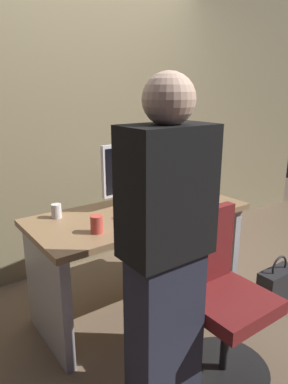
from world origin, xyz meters
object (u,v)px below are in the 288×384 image
at_px(cup_near_keyboard, 97,224).
at_px(office_chair, 220,302).
at_px(mouse, 175,204).
at_px(person_at_desk, 166,256).
at_px(cup_by_monitor, 56,211).
at_px(monitor, 133,170).
at_px(handbag, 277,285).
at_px(desk, 140,242).
at_px(cell_phone, 205,203).
at_px(book_stack, 177,194).
at_px(keyboard, 146,213).

bearing_deg(cup_near_keyboard, office_chair, -53.37).
height_order(mouse, cup_near_keyboard, cup_near_keyboard).
distance_m(person_at_desk, cup_by_monitor, 0.99).
distance_m(monitor, handbag, 1.40).
xyz_separation_m(desk, cup_near_keyboard, (-0.42, -0.16, 0.28)).
distance_m(person_at_desk, cell_phone, 1.09).
distance_m(desk, book_stack, 0.48).
distance_m(cup_near_keyboard, cell_phone, 0.91).
relative_size(monitor, book_stack, 2.43).
relative_size(desk, mouse, 15.11).
bearing_deg(desk, keyboard, -94.83).
distance_m(keyboard, mouse, 0.28).
bearing_deg(handbag, desk, 147.75).
height_order(desk, office_chair, office_chair).
relative_size(cup_by_monitor, cell_phone, 0.64).
bearing_deg(mouse, cup_near_keyboard, -171.97).
bearing_deg(keyboard, person_at_desk, -116.53).
height_order(cup_near_keyboard, handbag, cup_near_keyboard).
xyz_separation_m(office_chair, cell_phone, (0.48, 0.61, 0.33)).
height_order(person_at_desk, handbag, person_at_desk).
xyz_separation_m(desk, office_chair, (0.01, -0.75, -0.10)).
xyz_separation_m(monitor, keyboard, (-0.06, -0.25, -0.25)).
bearing_deg(office_chair, handbag, 12.40).
relative_size(monitor, handbag, 1.43).
height_order(mouse, cup_by_monitor, cup_by_monitor).
distance_m(book_stack, cell_phone, 0.23).
relative_size(cup_by_monitor, book_stack, 0.42).
distance_m(office_chair, mouse, 0.81).
distance_m(cup_near_keyboard, cup_by_monitor, 0.39).
xyz_separation_m(desk, handbag, (0.89, -0.56, -0.39)).
bearing_deg(cell_phone, person_at_desk, -125.23).
bearing_deg(mouse, office_chair, -110.29).
xyz_separation_m(monitor, cell_phone, (0.43, -0.30, -0.25)).
relative_size(desk, keyboard, 3.51).
relative_size(person_at_desk, monitor, 3.03).
relative_size(desk, office_chair, 1.61).
xyz_separation_m(cup_near_keyboard, cell_phone, (0.91, 0.02, -0.05)).
bearing_deg(office_chair, cup_by_monitor, 118.84).
bearing_deg(book_stack, keyboard, -160.17).
height_order(keyboard, cup_by_monitor, cup_by_monitor).
xyz_separation_m(person_at_desk, cell_phone, (0.89, 0.62, -0.08)).
distance_m(mouse, cup_near_keyboard, 0.70).
xyz_separation_m(person_at_desk, book_stack, (0.79, 0.82, -0.04)).
distance_m(monitor, mouse, 0.39).
bearing_deg(keyboard, office_chair, -84.76).
height_order(monitor, handbag, monitor).
bearing_deg(office_chair, mouse, 69.71).
xyz_separation_m(cup_near_keyboard, book_stack, (0.82, 0.22, -0.01)).
xyz_separation_m(book_stack, cell_phone, (0.10, -0.20, -0.04)).
height_order(desk, cup_near_keyboard, cup_near_keyboard).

